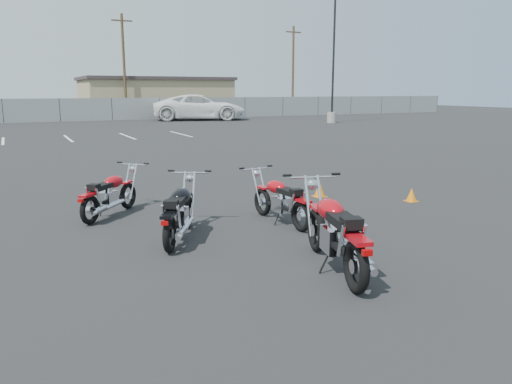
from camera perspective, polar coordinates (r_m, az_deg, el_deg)
name	(u,v)px	position (r m, az deg, el deg)	size (l,w,h in m)	color
ground	(261,237)	(8.47, 0.58, -5.16)	(120.00, 120.00, 0.00)	black
motorcycle_front_red	(110,195)	(10.17, -16.36, -0.29)	(1.59, 1.66, 0.95)	black
motorcycle_second_black	(180,212)	(8.33, -8.73, -2.30)	(1.39, 1.97, 1.01)	black
motorcycle_third_red	(281,200)	(9.26, 2.91, -0.96)	(0.75, 1.95, 0.95)	black
motorcycle_rear_red	(335,233)	(6.90, 9.06, -4.63)	(1.15, 2.37, 1.17)	black
training_cone_near	(320,190)	(11.70, 7.29, 0.28)	(0.28, 0.28, 0.34)	orange
training_cone_far	(412,195)	(11.65, 17.35, -0.30)	(0.25, 0.25, 0.30)	orange
light_pole_east	(333,86)	(38.58, 8.75, 11.90)	(0.80, 0.70, 10.48)	gray
chainlink_fence	(60,110)	(42.43, -21.52, 8.71)	(80.06, 0.06, 1.80)	slate
tan_building_east	(155,96)	(53.03, -11.50, 10.73)	(14.40, 9.40, 3.70)	#9B8A64
utility_pole_c	(124,64)	(47.29, -14.85, 13.93)	(1.80, 0.24, 9.00)	#402E1D
utility_pole_d	(293,68)	(54.79, 4.25, 13.90)	(1.80, 0.24, 9.00)	#402E1D
parking_line_stripes	(36,140)	(27.37, -23.80, 5.49)	(15.12, 4.00, 0.01)	silver
white_van	(200,100)	(41.91, -6.47, 10.43)	(8.69, 3.47, 3.30)	white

